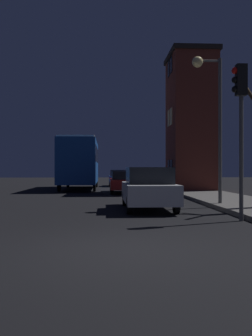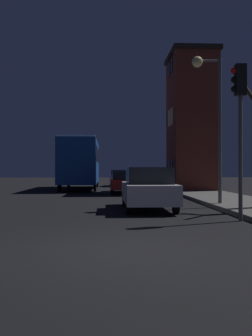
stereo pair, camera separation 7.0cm
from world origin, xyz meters
TOP-DOWN VIEW (x-y plane):
  - ground_plane at (0.00, 0.00)m, footprint 120.00×120.00m
  - brick_building at (5.41, 17.69)m, footprint 3.04×4.06m
  - streetlamp at (3.84, 7.52)m, footprint 1.19×0.43m
  - traffic_light at (3.58, 3.59)m, footprint 0.43×0.24m
  - bus at (-2.22, 21.21)m, footprint 2.56×9.12m
  - car_near_lane at (1.28, 6.79)m, footprint 1.76×4.35m
  - car_mid_lane at (0.93, 16.59)m, footprint 1.86×4.67m
  - car_far_lane at (0.92, 25.74)m, footprint 1.78×3.93m

SIDE VIEW (x-z plane):
  - ground_plane at x=0.00m, z-range 0.00..0.00m
  - car_mid_lane at x=0.93m, z-range 0.03..1.40m
  - car_far_lane at x=0.92m, z-range 0.03..1.46m
  - car_near_lane at x=1.28m, z-range 0.02..1.58m
  - bus at x=-2.22m, z-range 0.34..4.02m
  - traffic_light at x=3.58m, z-range 0.97..5.49m
  - streetlamp at x=3.84m, z-range 1.32..7.09m
  - brick_building at x=5.41m, z-range 0.18..9.25m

